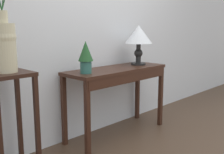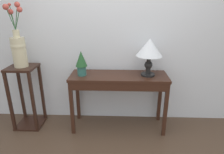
{
  "view_description": "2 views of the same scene",
  "coord_description": "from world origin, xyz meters",
  "views": [
    {
      "loc": [
        -2.1,
        -1.01,
        1.23
      ],
      "look_at": [
        -0.04,
        1.01,
        0.7
      ],
      "focal_mm": 43.59,
      "sensor_mm": 36.0,
      "label": 1
    },
    {
      "loc": [
        0.09,
        -1.32,
        1.63
      ],
      "look_at": [
        0.0,
        1.07,
        0.75
      ],
      "focal_mm": 31.06,
      "sensor_mm": 36.0,
      "label": 2
    }
  ],
  "objects": [
    {
      "name": "flower_vase_tall",
      "position": [
        -1.18,
        1.06,
        1.14
      ],
      "size": [
        0.21,
        0.18,
        0.79
      ],
      "color": "beige",
      "rests_on": "pedestal_stand_left"
    },
    {
      "name": "console_table",
      "position": [
        0.09,
        1.04,
        0.68
      ],
      "size": [
        1.27,
        0.44,
        0.78
      ],
      "color": "#381E14",
      "rests_on": "ground"
    },
    {
      "name": "table_lamp",
      "position": [
        0.47,
        1.07,
        1.12
      ],
      "size": [
        0.33,
        0.33,
        0.47
      ],
      "color": "black",
      "rests_on": "console_table"
    },
    {
      "name": "potted_plant_on_console",
      "position": [
        -0.39,
        1.04,
        0.96
      ],
      "size": [
        0.15,
        0.15,
        0.32
      ],
      "color": "#2D665B",
      "rests_on": "console_table"
    },
    {
      "name": "back_wall_with_art",
      "position": [
        0.0,
        1.37,
        1.4
      ],
      "size": [
        9.0,
        0.1,
        2.8
      ],
      "color": "silver",
      "rests_on": "ground"
    },
    {
      "name": "pedestal_stand_left",
      "position": [
        -1.18,
        1.06,
        0.44
      ],
      "size": [
        0.36,
        0.36,
        0.89
      ],
      "color": "black",
      "rests_on": "ground"
    }
  ]
}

